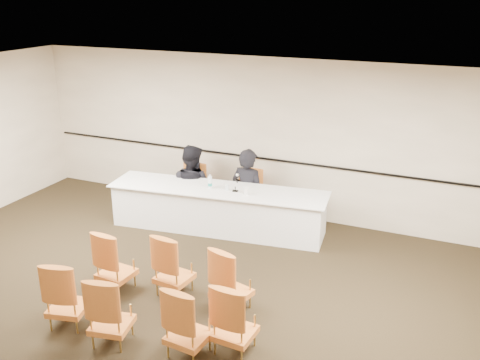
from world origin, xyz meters
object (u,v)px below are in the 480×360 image
(panel_table, at_px, (218,209))
(aud_chair_extra, at_px, (235,317))
(panelist_main, at_px, (248,197))
(aud_chair_front_left, at_px, (115,260))
(aud_chair_back_mid, at_px, (111,309))
(aud_chair_front_mid, at_px, (174,264))
(aud_chair_back_right, at_px, (188,320))
(coffee_cup, at_px, (246,191))
(panelist_second, at_px, (192,190))
(drinking_glass, at_px, (227,188))
(aud_chair_back_left, at_px, (67,292))
(panelist_main_chair, at_px, (248,196))
(aud_chair_front_right, at_px, (232,279))
(water_bottle, at_px, (210,182))
(microphone, at_px, (235,184))
(panelist_second_chair, at_px, (192,190))

(panel_table, bearing_deg, aud_chair_extra, -67.86)
(panelist_main, height_order, aud_chair_front_left, panelist_main)
(panel_table, xyz_separation_m, panelist_main, (0.33, 0.62, 0.06))
(aud_chair_back_mid, bearing_deg, panel_table, 82.56)
(aud_chair_front_mid, bearing_deg, aud_chair_back_mid, -89.32)
(panel_table, xyz_separation_m, aud_chair_back_right, (1.23, -3.32, 0.08))
(aud_chair_front_left, relative_size, aud_chair_back_right, 1.00)
(panelist_main, distance_m, aud_chair_back_right, 4.05)
(coffee_cup, distance_m, aud_chair_front_left, 2.62)
(aud_chair_back_mid, bearing_deg, aud_chair_front_mid, 72.72)
(panelist_second, height_order, aud_chair_front_mid, panelist_second)
(panelist_main, bearing_deg, aud_chair_extra, 118.83)
(panelist_main, bearing_deg, aud_chair_front_mid, 99.21)
(drinking_glass, relative_size, aud_chair_back_left, 0.11)
(drinking_glass, bearing_deg, coffee_cup, -9.09)
(panel_table, bearing_deg, aud_chair_back_mid, -93.17)
(aud_chair_front_left, bearing_deg, panelist_main_chair, 80.62)
(panelist_second, height_order, coffee_cup, panelist_second)
(aud_chair_front_right, bearing_deg, aud_chair_extra, -47.65)
(aud_chair_front_left, xyz_separation_m, aud_chair_front_mid, (0.82, 0.24, 0.00))
(water_bottle, height_order, aud_chair_extra, water_bottle)
(microphone, distance_m, aud_chair_extra, 3.35)
(panel_table, distance_m, aud_chair_back_left, 3.45)
(aud_chair_back_left, height_order, aud_chair_back_right, same)
(panel_table, bearing_deg, aud_chair_front_left, -107.53)
(panelist_main, distance_m, coffee_cup, 0.84)
(panelist_second, xyz_separation_m, aud_chair_front_right, (2.09, -2.73, 0.00))
(drinking_glass, distance_m, aud_chair_front_right, 2.53)
(drinking_glass, distance_m, coffee_cup, 0.40)
(panelist_second_chair, relative_size, aud_chair_front_left, 1.00)
(panel_table, relative_size, coffee_cup, 28.00)
(microphone, xyz_separation_m, water_bottle, (-0.48, -0.03, -0.02))
(drinking_glass, relative_size, aud_chair_front_right, 0.11)
(panelist_main_chair, xyz_separation_m, aud_chair_back_left, (-0.82, -4.04, 0.00))
(panelist_second_chair, height_order, aud_chair_back_mid, same)
(panelist_second, relative_size, microphone, 6.20)
(panelist_second, xyz_separation_m, coffee_cup, (1.38, -0.55, 0.39))
(water_bottle, distance_m, coffee_cup, 0.72)
(microphone, distance_m, aud_chair_back_right, 3.46)
(drinking_glass, xyz_separation_m, aud_chair_back_left, (-0.69, -3.41, -0.36))
(aud_chair_extra, bearing_deg, aud_chair_front_left, 167.72)
(microphone, height_order, aud_chair_back_right, microphone)
(aud_chair_front_mid, height_order, aud_chair_back_left, same)
(drinking_glass, distance_m, aud_chair_back_right, 3.50)
(panelist_second_chair, relative_size, water_bottle, 3.76)
(microphone, height_order, coffee_cup, microphone)
(panel_table, height_order, drinking_glass, drinking_glass)
(microphone, distance_m, aud_chair_front_left, 2.61)
(microphone, bearing_deg, panelist_main_chair, 81.48)
(drinking_glass, height_order, coffee_cup, coffee_cup)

